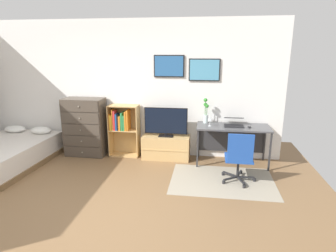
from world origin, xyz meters
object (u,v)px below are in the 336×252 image
object	(u,v)px
desk	(232,132)
wine_glass	(210,119)
dresser	(85,127)
bookshelf	(122,126)
tv_stand	(166,147)
computer_mouse	(249,127)
bamboo_vase	(206,112)
bed	(6,153)
television	(166,122)
office_chair	(239,156)
laptop	(234,122)

from	to	relation	value
desk	wine_glass	size ratio (longest dim) A/B	7.46
dresser	wine_glass	xyz separation A→B (m)	(2.51, -0.14, 0.28)
bookshelf	tv_stand	bearing A→B (deg)	-3.05
computer_mouse	bamboo_vase	bearing A→B (deg)	162.87
bed	television	xyz separation A→B (m)	(2.94, 0.73, 0.53)
television	office_chair	distance (m)	1.63
wine_glass	dresser	bearing A→B (deg)	176.92
tv_stand	television	xyz separation A→B (m)	(0.00, -0.02, 0.52)
dresser	bed	bearing A→B (deg)	-149.75
tv_stand	desk	size ratio (longest dim) A/B	0.69
bookshelf	bamboo_vase	distance (m)	1.70
computer_mouse	bamboo_vase	world-z (taller)	bamboo_vase
computer_mouse	bookshelf	bearing A→B (deg)	175.16
bed	desk	size ratio (longest dim) A/B	1.46
dresser	laptop	size ratio (longest dim) A/B	3.06
bookshelf	desk	xyz separation A→B (m)	(2.18, -0.06, -0.02)
office_chair	computer_mouse	size ratio (longest dim) A/B	8.27
wine_glass	desk	bearing A→B (deg)	17.35
office_chair	laptop	size ratio (longest dim) A/B	2.23
tv_stand	bamboo_vase	bearing A→B (deg)	6.36
dresser	bamboo_vase	bearing A→B (deg)	2.36
bookshelf	office_chair	size ratio (longest dim) A/B	1.22
dresser	computer_mouse	bearing A→B (deg)	-2.58
television	bamboo_vase	size ratio (longest dim) A/B	1.72
laptop	wine_glass	world-z (taller)	wine_glass
office_chair	computer_mouse	world-z (taller)	office_chair
office_chair	laptop	xyz separation A→B (m)	(-0.03, 0.90, 0.34)
computer_mouse	bamboo_vase	distance (m)	0.86
dresser	office_chair	bearing A→B (deg)	-16.93
dresser	bookshelf	bearing A→B (deg)	4.70
dresser	desk	size ratio (longest dim) A/B	0.88
tv_stand	desk	bearing A→B (deg)	-0.68
office_chair	bookshelf	bearing A→B (deg)	157.20
bed	laptop	distance (m)	4.33
tv_stand	computer_mouse	world-z (taller)	computer_mouse
office_chair	bed	bearing A→B (deg)	178.54
computer_mouse	tv_stand	bearing A→B (deg)	174.13
tv_stand	computer_mouse	bearing A→B (deg)	-5.87
dresser	computer_mouse	distance (m)	3.24
desk	laptop	size ratio (longest dim) A/B	3.48
desk	tv_stand	bearing A→B (deg)	179.32
television	laptop	world-z (taller)	television
bookshelf	office_chair	bearing A→B (deg)	-23.64
computer_mouse	television	bearing A→B (deg)	174.94
bed	television	bearing A→B (deg)	15.96
bamboo_vase	computer_mouse	bearing A→B (deg)	-17.13
bed	laptop	bearing A→B (deg)	11.69
television	desk	size ratio (longest dim) A/B	0.63
bookshelf	computer_mouse	distance (m)	2.47
bed	wine_glass	distance (m)	3.89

